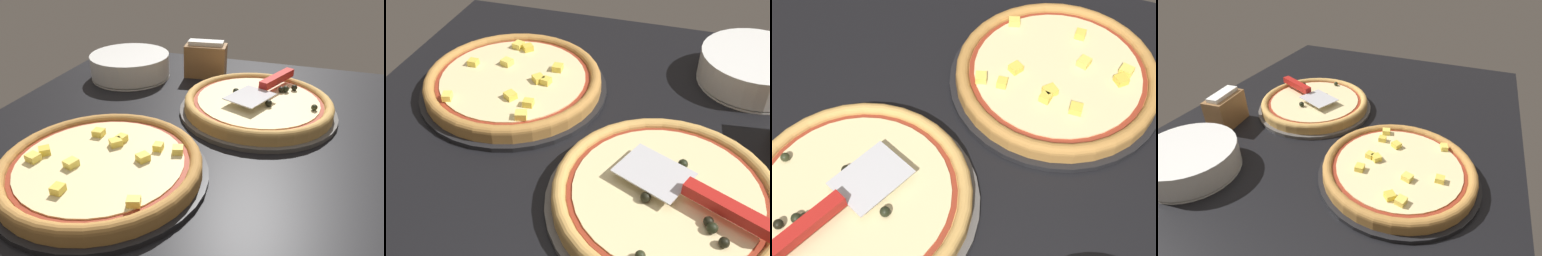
# 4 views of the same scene
# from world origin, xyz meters

# --- Properties ---
(ground_plane) EXTENTS (1.24, 1.04, 0.04)m
(ground_plane) POSITION_xyz_m (0.00, 0.00, -0.02)
(ground_plane) COLOR black
(pizza_pan_front) EXTENTS (0.38, 0.38, 0.01)m
(pizza_pan_front) POSITION_xyz_m (-0.00, -0.13, 0.01)
(pizza_pan_front) COLOR #565451
(pizza_pan_front) RESTS_ON ground_plane
(pizza_front) EXTENTS (0.36, 0.36, 0.04)m
(pizza_front) POSITION_xyz_m (-0.01, -0.13, 0.03)
(pizza_front) COLOR tan
(pizza_front) RESTS_ON pizza_pan_front
(pizza_pan_back) EXTENTS (0.39, 0.39, 0.01)m
(pizza_pan_back) POSITION_xyz_m (0.23, 0.22, 0.01)
(pizza_pan_back) COLOR black
(pizza_pan_back) RESTS_ON ground_plane
(pizza_back) EXTENTS (0.37, 0.37, 0.04)m
(pizza_back) POSITION_xyz_m (0.23, 0.22, 0.03)
(pizza_back) COLOR #B77F3D
(pizza_back) RESTS_ON pizza_pan_back
(serving_spatula) EXTENTS (0.15, 0.25, 0.02)m
(serving_spatula) POSITION_xyz_m (-0.02, -0.19, 0.06)
(serving_spatula) COLOR silver
(serving_spatula) RESTS_ON pizza_front
(plate_stack) EXTENTS (0.23, 0.23, 0.07)m
(plate_stack) POSITION_xyz_m (0.41, -0.26, 0.04)
(plate_stack) COLOR white
(plate_stack) RESTS_ON ground_plane
(napkin_holder) EXTENTS (0.13, 0.08, 0.11)m
(napkin_holder) POSITION_xyz_m (0.19, -0.34, 0.05)
(napkin_holder) COLOR olive
(napkin_holder) RESTS_ON ground_plane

